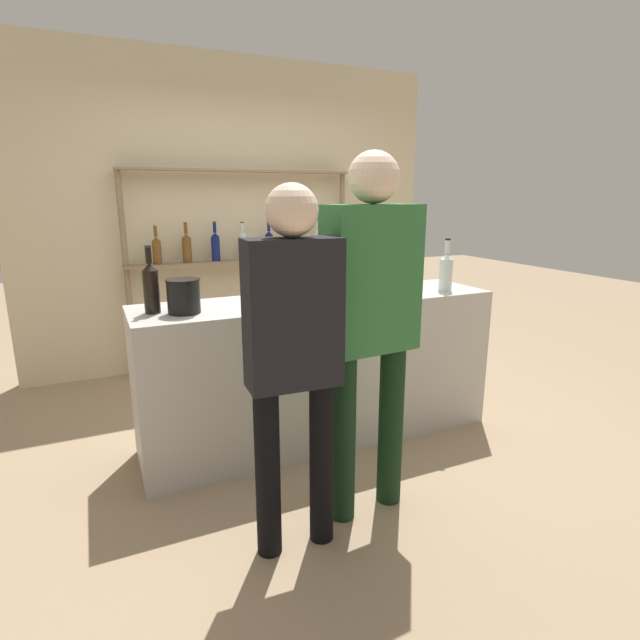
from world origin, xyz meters
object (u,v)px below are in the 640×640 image
wine_glass (325,281)px  customer_left (294,345)px  ice_bucket (184,296)px  cork_jar (372,285)px  customer_center (370,311)px  counter_bottle_1 (446,271)px  counter_bottle_3 (292,279)px  counter_bottle_2 (151,287)px  counter_bottle_0 (317,275)px  counter_bottle_4 (258,285)px

wine_glass → customer_left: (-0.58, -0.92, -0.09)m
ice_bucket → cork_jar: size_ratio=1.30×
wine_glass → customer_center: 0.81m
counter_bottle_1 → wine_glass: (-0.85, 0.12, -0.03)m
counter_bottle_3 → counter_bottle_2: bearing=-179.7°
counter_bottle_0 → counter_bottle_1: 0.87m
ice_bucket → counter_bottle_3: bearing=7.0°
counter_bottle_2 → ice_bucket: bearing=-26.4°
counter_bottle_1 → counter_bottle_4: (-1.31, 0.04, -0.00)m
ice_bucket → counter_bottle_4: bearing=-4.4°
counter_bottle_2 → counter_bottle_3: 0.83m
wine_glass → customer_left: 1.09m
wine_glass → counter_bottle_2: bearing=177.9°
counter_bottle_1 → customer_center: customer_center is taller
counter_bottle_4 → customer_left: size_ratio=0.21×
cork_jar → customer_center: 0.87m
ice_bucket → customer_left: customer_left is taller
counter_bottle_1 → wine_glass: 0.86m
counter_bottle_0 → counter_bottle_4: (-0.48, -0.23, 0.01)m
counter_bottle_4 → cork_jar: (0.77, 0.02, -0.06)m
counter_bottle_4 → wine_glass: (0.46, 0.07, -0.02)m
customer_left → counter_bottle_1: bearing=-57.5°
customer_left → customer_center: (0.44, 0.11, 0.08)m
counter_bottle_3 → wine_glass: size_ratio=2.27×
counter_bottle_0 → wine_glass: bearing=-96.5°
counter_bottle_4 → wine_glass: bearing=9.0°
counter_bottle_2 → counter_bottle_4: size_ratio=1.07×
counter_bottle_0 → wine_glass: size_ratio=2.20×
counter_bottle_2 → customer_left: (0.46, -0.95, -0.13)m
wine_glass → customer_center: (-0.14, -0.80, -0.01)m
counter_bottle_3 → customer_center: 0.85m
counter_bottle_1 → wine_glass: bearing=172.3°
wine_glass → ice_bucket: 0.88m
counter_bottle_3 → ice_bucket: bearing=-173.0°
cork_jar → customer_left: 1.24m
counter_bottle_3 → wine_glass: bearing=-11.7°
counter_bottle_4 → customer_center: customer_center is taller
customer_left → customer_center: customer_center is taller
counter_bottle_4 → customer_left: 0.86m
counter_bottle_1 → customer_left: bearing=-150.7°
counter_bottle_4 → ice_bucket: bearing=175.6°
customer_center → counter_bottle_2: bearing=42.5°
wine_glass → counter_bottle_4: bearing=-171.0°
counter_bottle_1 → counter_bottle_4: 1.31m
cork_jar → customer_left: customer_left is taller
cork_jar → customer_center: customer_center is taller
counter_bottle_1 → counter_bottle_4: bearing=178.1°
customer_left → wine_glass: bearing=-29.0°
customer_center → ice_bucket: bearing=39.7°
counter_bottle_0 → customer_left: bearing=-119.1°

